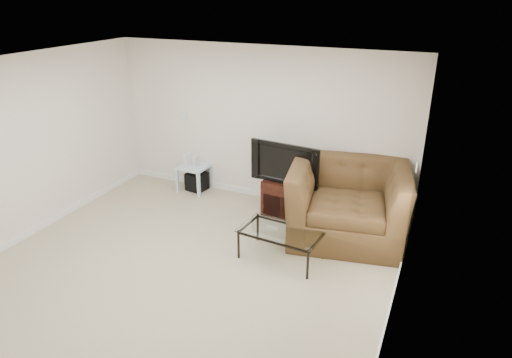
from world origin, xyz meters
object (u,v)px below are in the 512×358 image
at_px(side_table, 195,178).
at_px(subwoofer, 197,181).
at_px(tv_stand, 287,198).
at_px(television, 288,162).
at_px(coffee_table, 281,245).
at_px(recliner, 349,191).

bearing_deg(side_table, subwoofer, 31.86).
height_order(tv_stand, television, television).
distance_m(television, coffee_table, 1.42).
bearing_deg(subwoofer, television, -8.94).
distance_m(tv_stand, subwoofer, 1.78).
bearing_deg(subwoofer, tv_stand, -8.02).
height_order(television, coffee_table, television).
distance_m(tv_stand, recliner, 1.11).
bearing_deg(tv_stand, side_table, 176.91).
relative_size(tv_stand, subwoofer, 2.24).
distance_m(side_table, recliner, 2.87).
xyz_separation_m(television, coffee_table, (0.36, -1.19, -0.68)).
distance_m(television, side_table, 1.92).
bearing_deg(recliner, coffee_table, -134.71).
relative_size(television, recliner, 0.63).
distance_m(side_table, subwoofer, 0.08).
bearing_deg(subwoofer, recliner, -10.99).
bearing_deg(coffee_table, side_table, 146.04).
xyz_separation_m(side_table, coffee_table, (2.15, -1.45, -0.03)).
relative_size(tv_stand, recliner, 0.43).
distance_m(tv_stand, coffee_table, 1.27).
bearing_deg(coffee_table, subwoofer, 145.34).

